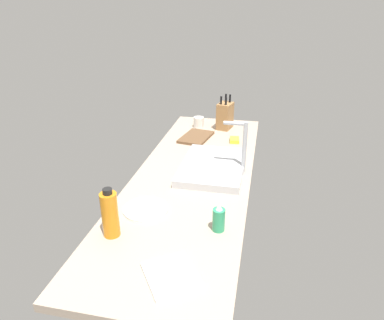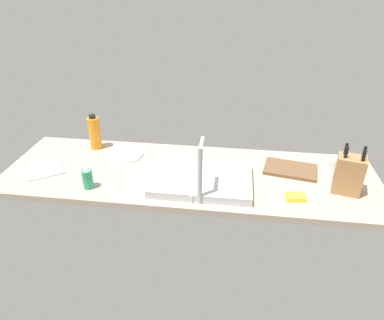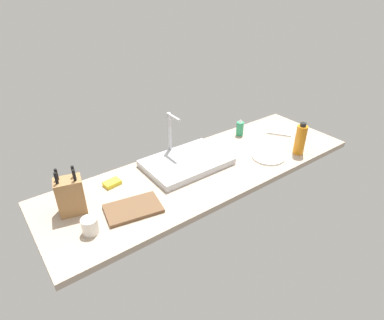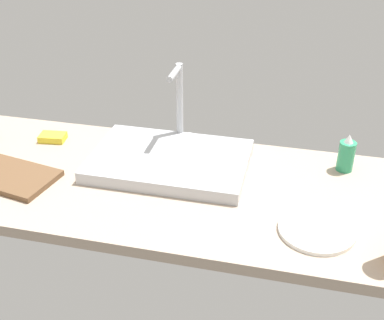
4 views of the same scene
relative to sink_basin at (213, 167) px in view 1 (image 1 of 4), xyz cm
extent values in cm
cube|color=tan|center=(7.71, -9.55, -3.81)|extent=(198.17, 62.85, 3.50)
cube|color=#B7BABF|center=(0.00, 0.00, 0.00)|extent=(50.29, 34.07, 4.12)
cylinder|color=#B7BABF|center=(-0.83, 16.87, 12.48)|extent=(2.40, 2.40, 29.08)
cylinder|color=#B7BABF|center=(-0.83, 10.98, 26.02)|extent=(2.00, 11.80, 2.00)
cylinder|color=#B7BABF|center=(2.67, 16.87, -0.06)|extent=(1.60, 1.60, 4.00)
cube|color=#9E7042|center=(-70.36, -2.18, 7.45)|extent=(14.56, 11.96, 19.02)
cylinder|color=black|center=(-74.71, -2.55, 19.82)|extent=(1.70, 1.70, 5.72)
cylinder|color=black|center=(-73.66, 0.58, 19.82)|extent=(1.70, 1.70, 5.72)
cylinder|color=black|center=(-67.20, -4.99, 19.82)|extent=(1.70, 1.70, 5.72)
cylinder|color=black|center=(-66.51, -1.44, 19.82)|extent=(1.70, 1.70, 5.72)
cube|color=brown|center=(-46.13, -18.74, -1.16)|extent=(30.11, 22.09, 1.80)
cylinder|color=#2D9966|center=(55.32, 11.18, 2.92)|extent=(5.27, 5.27, 9.96)
cone|color=silver|center=(55.32, 11.18, 9.30)|extent=(2.90, 2.90, 2.80)
cylinder|color=orange|center=(67.61, -30.96, 7.58)|extent=(6.85, 6.85, 19.28)
cylinder|color=black|center=(67.61, -30.96, 18.31)|extent=(3.77, 3.77, 2.20)
cylinder|color=white|center=(47.42, -23.44, -1.46)|extent=(20.55, 20.55, 1.20)
cube|color=white|center=(85.58, -1.02, -1.46)|extent=(25.61, 25.12, 1.20)
cylinder|color=silver|center=(-69.02, -21.42, 1.81)|extent=(7.52, 7.52, 7.74)
cube|color=yellow|center=(-45.43, 7.72, -0.86)|extent=(9.67, 7.07, 2.40)
camera|label=1|loc=(177.47, 25.83, 86.80)|focal=33.21mm
camera|label=2|loc=(-14.82, 147.17, 94.65)|focal=32.44mm
camera|label=3|loc=(-96.69, -137.04, 102.43)|focal=30.08mm
camera|label=4|loc=(39.59, -134.85, 83.08)|focal=47.05mm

